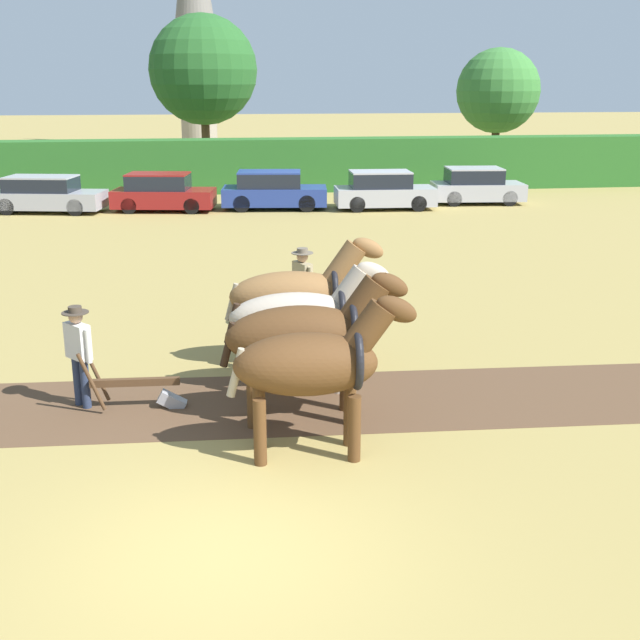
{
  "coord_description": "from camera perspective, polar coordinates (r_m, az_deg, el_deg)",
  "views": [
    {
      "loc": [
        -0.0,
        -7.98,
        5.08
      ],
      "look_at": [
        1.77,
        5.17,
        1.1
      ],
      "focal_mm": 45.0,
      "sensor_mm": 36.0,
      "label": 1
    }
  ],
  "objects": [
    {
      "name": "plow",
      "position": [
        13.21,
        -12.42,
        -4.84
      ],
      "size": [
        1.66,
        0.48,
        1.13
      ],
      "rotation": [
        0.0,
        0.0,
        -0.04
      ],
      "color": "#4C331E",
      "rests_on": "ground"
    },
    {
      "name": "draft_horse_trail_right",
      "position": [
        14.61,
        -1.6,
        1.81
      ],
      "size": [
        2.96,
        1.04,
        2.44
      ],
      "rotation": [
        0.0,
        0.0,
        -0.04
      ],
      "color": "brown",
      "rests_on": "ground"
    },
    {
      "name": "parked_car_center_right",
      "position": [
        33.12,
        -3.35,
        9.16
      ],
      "size": [
        4.38,
        2.26,
        1.54
      ],
      "rotation": [
        0.0,
        0.0,
        -0.11
      ],
      "color": "navy",
      "rests_on": "ground"
    },
    {
      "name": "draft_horse_trail_left",
      "position": [
        13.41,
        -1.3,
        0.23
      ],
      "size": [
        2.85,
        0.97,
        2.28
      ],
      "rotation": [
        0.0,
        0.0,
        -0.04
      ],
      "color": "#B2A38E",
      "rests_on": "ground"
    },
    {
      "name": "plowed_furrow_strip",
      "position": [
        13.56,
        -17.76,
        -6.15
      ],
      "size": [
        25.19,
        3.75,
        0.01
      ],
      "primitive_type": "cube",
      "rotation": [
        0.0,
        0.0,
        -0.04
      ],
      "color": "brown",
      "rests_on": "ground"
    },
    {
      "name": "parked_car_center",
      "position": [
        33.2,
        -11.15,
        8.85
      ],
      "size": [
        4.23,
        2.34,
        1.51
      ],
      "rotation": [
        0.0,
        0.0,
        -0.16
      ],
      "color": "maroon",
      "rests_on": "ground"
    },
    {
      "name": "parked_car_right",
      "position": [
        33.19,
        4.53,
        9.14
      ],
      "size": [
        4.09,
        1.94,
        1.54
      ],
      "rotation": [
        0.0,
        0.0,
        -0.04
      ],
      "color": "#A8A8B2",
      "rests_on": "ground"
    },
    {
      "name": "hedgerow",
      "position": [
        38.46,
        -7.78,
        10.8
      ],
      "size": [
        68.32,
        1.74,
        2.44
      ],
      "primitive_type": "cube",
      "color": "#286023",
      "rests_on": "ground"
    },
    {
      "name": "parked_car_center_left",
      "position": [
        34.02,
        -18.91,
        8.42
      ],
      "size": [
        4.68,
        2.54,
        1.44
      ],
      "rotation": [
        0.0,
        0.0,
        -0.19
      ],
      "color": "#9E9EA8",
      "rests_on": "ground"
    },
    {
      "name": "tree_center_left",
      "position": [
        43.75,
        -8.31,
        17.18
      ],
      "size": [
        5.58,
        5.58,
        8.37
      ],
      "color": "#4C3823",
      "rests_on": "ground"
    },
    {
      "name": "tree_center",
      "position": [
        46.72,
        12.56,
        15.6
      ],
      "size": [
        4.57,
        4.57,
        6.79
      ],
      "color": "#423323",
      "rests_on": "ground"
    },
    {
      "name": "parked_car_far_right",
      "position": [
        35.27,
        11.07,
        9.31
      ],
      "size": [
        3.95,
        2.17,
        1.52
      ],
      "rotation": [
        0.0,
        0.0,
        -0.09
      ],
      "color": "#A8A8B2",
      "rests_on": "ground"
    },
    {
      "name": "ground_plane",
      "position": [
        9.46,
        -6.72,
        -15.92
      ],
      "size": [
        240.0,
        240.0,
        0.0
      ],
      "primitive_type": "plane",
      "color": "#998447"
    },
    {
      "name": "draft_horse_lead_left",
      "position": [
        10.99,
        -0.42,
        -3.15
      ],
      "size": [
        2.68,
        1.01,
        2.38
      ],
      "rotation": [
        0.0,
        0.0,
        -0.04
      ],
      "color": "#513319",
      "rests_on": "ground"
    },
    {
      "name": "church_spire",
      "position": [
        65.94,
        -8.93,
        21.21
      ],
      "size": [
        3.08,
        3.08,
        19.99
      ],
      "color": "gray",
      "rests_on": "ground"
    },
    {
      "name": "farmer_beside_team",
      "position": [
        16.53,
        -1.24,
        2.65
      ],
      "size": [
        0.45,
        0.64,
        1.8
      ],
      "rotation": [
        0.0,
        0.0,
        0.43
      ],
      "color": "#4C4C4C",
      "rests_on": "ground"
    },
    {
      "name": "farmer_at_plow",
      "position": [
        13.32,
        -16.79,
        -1.97
      ],
      "size": [
        0.47,
        0.52,
        1.68
      ],
      "rotation": [
        0.0,
        0.0,
        0.72
      ],
      "color": "#28334C",
      "rests_on": "ground"
    },
    {
      "name": "draft_horse_lead_right",
      "position": [
        12.18,
        -0.91,
        -1.13
      ],
      "size": [
        2.94,
        1.1,
        2.4
      ],
      "rotation": [
        0.0,
        0.0,
        -0.04
      ],
      "color": "#513319",
      "rests_on": "ground"
    }
  ]
}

